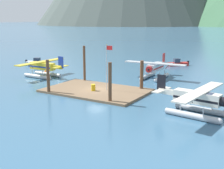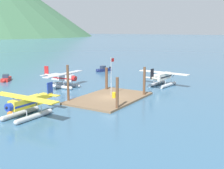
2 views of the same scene
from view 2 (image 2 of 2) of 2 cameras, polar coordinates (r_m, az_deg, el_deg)
name	(u,v)px [view 2 (image 2 of 2)]	position (r m, az deg, el deg)	size (l,w,h in m)	color
ground_plane	(110,99)	(45.49, -0.46, -2.92)	(1200.00, 1200.00, 0.00)	#38607F
dock_platform	(110,98)	(45.46, -0.46, -2.74)	(13.80, 8.87, 0.30)	brown
piling_near_left	(117,94)	(38.83, 1.05, -1.88)	(0.42, 0.42, 4.57)	brown
piling_near_right	(144,82)	(47.13, 6.51, 0.55)	(0.42, 0.42, 4.92)	brown
piling_far_left	(68,84)	(43.35, -8.84, 0.13)	(0.38, 0.38, 5.74)	brown
piling_far_right	(106,79)	(51.25, -1.11, 1.06)	(0.49, 0.49, 4.22)	brown
flagpole	(111,72)	(46.21, -0.11, 2.55)	(0.95, 0.10, 6.22)	silver
fuel_drum	(114,95)	(44.97, 0.40, -2.12)	(0.62, 0.62, 0.88)	gold
mooring_buoy	(11,114)	(38.42, -19.72, -5.58)	(0.80, 0.80, 0.80)	orange
seaplane_yellow_port_fwd	(27,105)	(37.34, -16.75, -4.00)	(7.98, 10.41, 3.84)	#B7BABF
seaplane_silver_bow_right	(63,79)	(55.24, -9.77, 1.07)	(10.44, 7.98, 3.84)	#B7BABF
seaplane_cream_stbd_aft	(163,78)	(56.69, 10.15, 1.31)	(7.95, 10.49, 3.84)	#B7BABF
boat_navy_open_east	(103,69)	(75.75, -1.75, 3.04)	(4.77, 2.58, 1.50)	navy
boat_red_open_north	(6,79)	(65.56, -20.53, 1.11)	(4.18, 3.85, 1.50)	#B2231E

